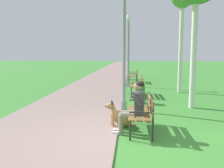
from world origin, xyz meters
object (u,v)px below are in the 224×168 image
park_bench_near (143,110)px  lamp_post_near (124,36)px  park_bench_far (134,75)px  dog_shepherd (119,117)px  lamp_post_far (129,50)px  park_bench_mid (138,84)px  lamp_post_mid (128,50)px  person_seated_on_near_bench (134,105)px  litter_bin (140,94)px

park_bench_near → lamp_post_near: 3.03m
park_bench_far → dog_shepherd: (-0.52, -9.97, -0.25)m
lamp_post_far → park_bench_far: bearing=-81.6°
park_bench_mid → lamp_post_near: (-0.56, -2.90, 1.94)m
park_bench_far → lamp_post_near: (-0.46, -8.00, 1.94)m
dog_shepherd → lamp_post_mid: 8.16m
park_bench_near → lamp_post_near: size_ratio=0.32×
park_bench_far → dog_shepherd: bearing=-93.0°
park_bench_far → person_seated_on_near_bench: bearing=-90.8°
lamp_post_far → litter_bin: bearing=-86.9°
dog_shepherd → lamp_post_far: 12.71m
park_bench_far → lamp_post_near: size_ratio=0.32×
park_bench_mid → park_bench_far: (-0.10, 5.10, 0.00)m
lamp_post_near → park_bench_mid: bearing=79.1°
park_bench_far → park_bench_near: bearing=-89.7°
person_seated_on_near_bench → lamp_post_near: (-0.31, 2.48, 1.78)m
dog_shepherd → park_bench_near: bearing=-27.1°
lamp_post_mid → litter_bin: lamp_post_mid is taller
dog_shepherd → lamp_post_far: (0.13, 12.56, 1.90)m
park_bench_far → lamp_post_mid: size_ratio=0.37×
park_bench_far → lamp_post_far: 3.09m
park_bench_near → park_bench_mid: bearing=89.6°
park_bench_mid → lamp_post_far: lamp_post_far is taller
lamp_post_mid → park_bench_near: bearing=-87.0°
park_bench_mid → lamp_post_near: size_ratio=0.32×
park_bench_mid → person_seated_on_near_bench: size_ratio=1.20×
lamp_post_near → lamp_post_mid: (0.08, 5.98, -0.37)m
park_bench_mid → lamp_post_mid: lamp_post_mid is taller
park_bench_mid → park_bench_far: same height
lamp_post_mid → lamp_post_far: (-0.00, 4.61, 0.07)m
litter_bin → lamp_post_mid: bearing=96.0°
park_bench_mid → lamp_post_near: 3.54m
person_seated_on_near_bench → lamp_post_near: 3.06m
park_bench_near → person_seated_on_near_bench: size_ratio=1.20×
person_seated_on_near_bench → dog_shepherd: (-0.37, 0.50, -0.42)m
litter_bin → lamp_post_far: bearing=93.1°
lamp_post_mid → litter_bin: 5.14m
park_bench_mid → person_seated_on_near_bench: 5.39m
park_bench_near → lamp_post_far: (-0.44, 12.86, 1.65)m
park_bench_near → lamp_post_far: size_ratio=0.36×
park_bench_mid → park_bench_far: bearing=91.1°
lamp_post_mid → lamp_post_far: size_ratio=0.97×
lamp_post_near → lamp_post_mid: 5.99m
park_bench_mid → person_seated_on_near_bench: bearing=-92.6°
park_bench_mid → park_bench_far: 5.10m
park_bench_far → lamp_post_mid: (-0.38, -2.02, 1.58)m
park_bench_near → lamp_post_mid: size_ratio=0.37×
lamp_post_near → litter_bin: bearing=63.3°
dog_shepherd → lamp_post_near: size_ratio=0.17×
park_bench_near → park_bench_mid: size_ratio=1.00×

